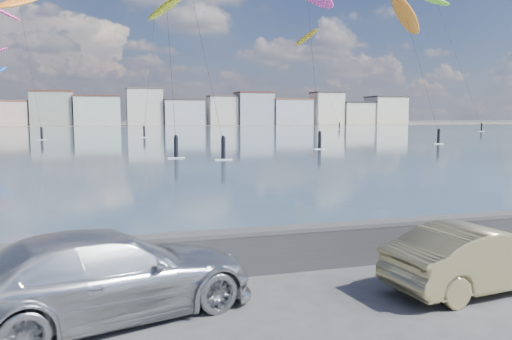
# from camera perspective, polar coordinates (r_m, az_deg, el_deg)

# --- Properties ---
(ground) EXTENTS (700.00, 700.00, 0.00)m
(ground) POSITION_cam_1_polar(r_m,az_deg,el_deg) (8.85, 1.20, -17.30)
(ground) COLOR #333335
(ground) RESTS_ON ground
(bay_water) EXTENTS (500.00, 177.00, 0.00)m
(bay_water) POSITION_cam_1_polar(r_m,az_deg,el_deg) (99.32, -15.10, 3.93)
(bay_water) COLOR #2F4358
(bay_water) RESTS_ON ground
(far_shore_strip) EXTENTS (500.00, 60.00, 0.00)m
(far_shore_strip) POSITION_cam_1_polar(r_m,az_deg,el_deg) (207.77, -15.88, 4.97)
(far_shore_strip) COLOR #4C473D
(far_shore_strip) RESTS_ON ground
(seawall) EXTENTS (400.00, 0.36, 1.08)m
(seawall) POSITION_cam_1_polar(r_m,az_deg,el_deg) (11.12, -3.08, -9.18)
(seawall) COLOR #28282B
(seawall) RESTS_ON ground
(far_buildings) EXTENTS (240.79, 13.26, 14.60)m
(far_buildings) POSITION_cam_1_polar(r_m,az_deg,el_deg) (193.78, -15.49, 6.69)
(far_buildings) COLOR #CCB293
(far_buildings) RESTS_ON ground
(car_silver) EXTENTS (5.70, 3.62, 1.54)m
(car_silver) POSITION_cam_1_polar(r_m,az_deg,el_deg) (9.27, -16.58, -11.37)
(car_silver) COLOR #B6B8BC
(car_silver) RESTS_ON ground
(car_champagne) EXTENTS (4.21, 1.89, 1.34)m
(car_champagne) POSITION_cam_1_polar(r_m,az_deg,el_deg) (11.23, 24.20, -9.09)
(car_champagne) COLOR tan
(car_champagne) RESTS_ON ground
(kitesurfer_4) EXTENTS (10.13, 16.44, 32.89)m
(kitesurfer_4) POSITION_cam_1_polar(r_m,az_deg,el_deg) (138.19, 19.97, 17.53)
(kitesurfer_4) COLOR #8CD826
(kitesurfer_4) RESTS_ON ground
(kitesurfer_5) EXTENTS (8.99, 17.82, 21.76)m
(kitesurfer_5) POSITION_cam_1_polar(r_m,az_deg,el_deg) (82.37, 16.80, 16.42)
(kitesurfer_5) COLOR orange
(kitesurfer_5) RESTS_ON ground
(kitesurfer_7) EXTENTS (5.46, 20.20, 17.37)m
(kitesurfer_7) POSITION_cam_1_polar(r_m,az_deg,el_deg) (58.74, -10.16, 17.74)
(kitesurfer_7) COLOR yellow
(kitesurfer_7) RESTS_ON ground
(kitesurfer_9) EXTENTS (7.06, 20.06, 28.67)m
(kitesurfer_9) POSITION_cam_1_polar(r_m,az_deg,el_deg) (148.36, 5.86, 14.71)
(kitesurfer_9) COLOR #BF8C19
(kitesurfer_9) RESTS_ON ground
(kitesurfer_11) EXTENTS (8.52, 15.34, 24.65)m
(kitesurfer_11) POSITION_cam_1_polar(r_m,az_deg,el_deg) (94.67, -25.40, 16.78)
(kitesurfer_11) COLOR orange
(kitesurfer_11) RESTS_ON ground
(kitesurfer_13) EXTENTS (9.55, 8.90, 33.83)m
(kitesurfer_13) POSITION_cam_1_polar(r_m,az_deg,el_deg) (154.72, -26.94, 15.67)
(kitesurfer_13) COLOR #E5338C
(kitesurfer_13) RESTS_ON ground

